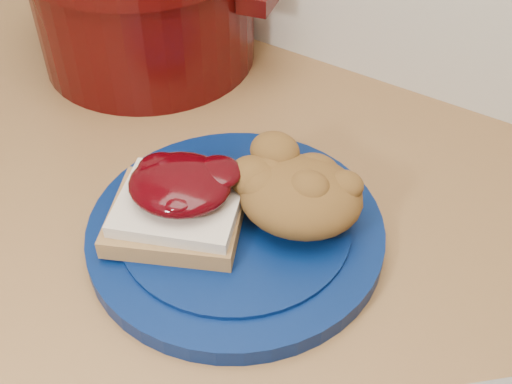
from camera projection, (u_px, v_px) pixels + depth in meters
The scene contains 4 objects.
plate at pixel (236, 231), 0.61m from camera, with size 0.28×0.28×0.02m, color #041645.
sandwich at pixel (178, 201), 0.58m from camera, with size 0.15×0.14×0.06m.
stuffing_mound at pixel (301, 196), 0.58m from camera, with size 0.11×0.10×0.06m, color brown.
pepper_grinder at pixel (151, 13), 0.79m from camera, with size 0.07×0.07×0.14m.
Camera 1 is at (0.19, 1.13, 1.35)m, focal length 45.00 mm.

